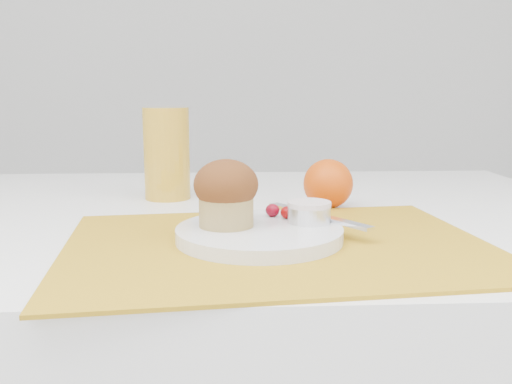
{
  "coord_description": "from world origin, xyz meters",
  "views": [
    {
      "loc": [
        0.0,
        -0.82,
        0.94
      ],
      "look_at": [
        0.04,
        -0.07,
        0.8
      ],
      "focal_mm": 40.0,
      "sensor_mm": 36.0,
      "label": 1
    }
  ],
  "objects_px": {
    "plate": "(259,234)",
    "orange": "(328,184)",
    "juice_glass": "(167,153)",
    "muffin": "(226,193)"
  },
  "relations": [
    {
      "from": "plate",
      "to": "orange",
      "type": "height_order",
      "value": "orange"
    },
    {
      "from": "juice_glass",
      "to": "plate",
      "type": "bearing_deg",
      "value": -64.51
    },
    {
      "from": "muffin",
      "to": "plate",
      "type": "bearing_deg",
      "value": -12.31
    },
    {
      "from": "orange",
      "to": "muffin",
      "type": "distance_m",
      "value": 0.25
    },
    {
      "from": "orange",
      "to": "muffin",
      "type": "xyz_separation_m",
      "value": [
        -0.16,
        -0.19,
        0.02
      ]
    },
    {
      "from": "orange",
      "to": "juice_glass",
      "type": "distance_m",
      "value": 0.28
    },
    {
      "from": "plate",
      "to": "juice_glass",
      "type": "xyz_separation_m",
      "value": [
        -0.14,
        0.3,
        0.07
      ]
    },
    {
      "from": "juice_glass",
      "to": "muffin",
      "type": "bearing_deg",
      "value": -70.62
    },
    {
      "from": "orange",
      "to": "juice_glass",
      "type": "xyz_separation_m",
      "value": [
        -0.26,
        0.09,
        0.04
      ]
    },
    {
      "from": "plate",
      "to": "orange",
      "type": "xyz_separation_m",
      "value": [
        0.12,
        0.2,
        0.03
      ]
    }
  ]
}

